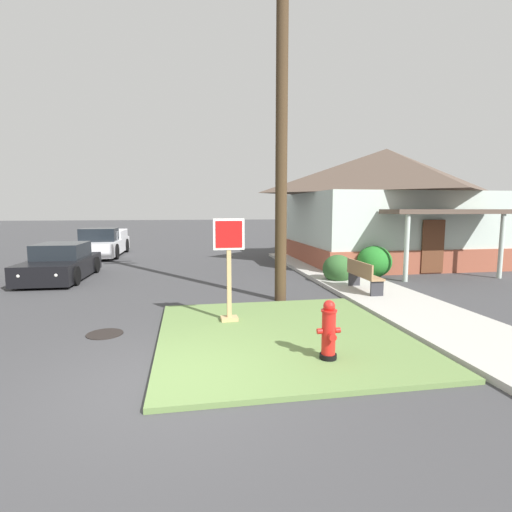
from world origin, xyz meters
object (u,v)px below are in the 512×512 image
Objects in this scene: parked_sedan_black at (61,264)px; utility_pole at (282,108)px; stop_sign at (229,273)px; manhole_cover at (105,334)px; pickup_truck_white at (102,244)px; fire_hydrant at (329,331)px; street_bench at (363,274)px.

parked_sedan_black is 9.32m from utility_pole.
manhole_cover is at bearing -174.35° from stop_sign.
pickup_truck_white is (-2.70, 13.39, 0.61)m from manhole_cover.
utility_pole is at bearing -33.15° from parked_sedan_black.
utility_pole reaches higher than parked_sedan_black.
stop_sign is 0.53× the size of parked_sedan_black.
stop_sign reaches higher than parked_sedan_black.
fire_hydrant is at bearing -93.50° from utility_pole.
pickup_truck_white is at bearing 111.60° from stop_sign.
pickup_truck_white is 14.36m from street_bench.
stop_sign reaches higher than pickup_truck_white.
utility_pole is at bearing 28.22° from manhole_cover.
fire_hydrant is 16.87m from pickup_truck_white.
parked_sedan_black is 2.55× the size of street_bench.
parked_sedan_black is (-6.58, 8.83, 0.01)m from fire_hydrant.
street_bench is 5.10m from utility_pole.
street_bench is at bearing -24.29° from parked_sedan_black.
parked_sedan_black is 0.77× the size of pickup_truck_white.
utility_pole reaches higher than pickup_truck_white.
pickup_truck_white is at bearing 130.36° from street_bench.
utility_pole is (0.27, 4.36, 4.49)m from fire_hydrant.
stop_sign is at bearing 118.90° from fire_hydrant.
stop_sign is (-1.33, 2.41, 0.58)m from fire_hydrant.
manhole_cover is 0.17× the size of parked_sedan_black.
utility_pole is (1.60, 1.95, 3.92)m from stop_sign.
stop_sign is 14.15m from pickup_truck_white.
parked_sedan_black is 10.25m from street_bench.
street_bench is at bearing 28.32° from stop_sign.
street_bench is (9.34, -4.22, 0.05)m from parked_sedan_black.
utility_pole is at bearing 50.74° from stop_sign.
fire_hydrant is 2.81m from stop_sign.
utility_pole reaches higher than manhole_cover.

